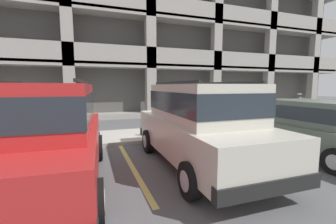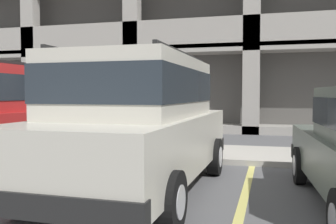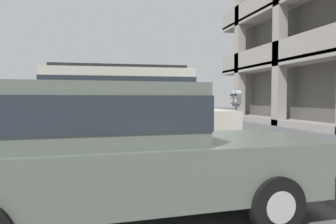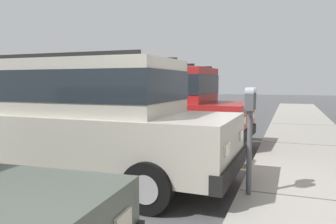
% 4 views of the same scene
% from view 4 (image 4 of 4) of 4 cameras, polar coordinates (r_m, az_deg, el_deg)
% --- Properties ---
extents(ground_plane, '(80.00, 80.00, 0.10)m').
position_cam_4_polar(ground_plane, '(4.90, 9.76, -14.82)').
color(ground_plane, '#565659').
extents(sidewalk, '(40.00, 2.20, 0.12)m').
position_cam_4_polar(sidewalk, '(4.82, 25.66, -14.25)').
color(sidewalk, '#ADA89E').
rests_on(sidewalk, ground_plane).
extents(silver_suv, '(2.07, 4.80, 2.03)m').
position_cam_4_polar(silver_suv, '(5.49, -13.72, -0.53)').
color(silver_suv, beige).
rests_on(silver_suv, ground_plane).
extents(red_sedan, '(2.20, 4.88, 2.03)m').
position_cam_4_polar(red_sedan, '(8.45, -2.19, 1.58)').
color(red_sedan, red).
rests_on(red_sedan, ground_plane).
extents(parking_meter_near, '(0.35, 0.12, 1.44)m').
position_cam_4_polar(parking_meter_near, '(4.44, 14.12, -0.54)').
color(parking_meter_near, '#595B60').
rests_on(parking_meter_near, sidewalk).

